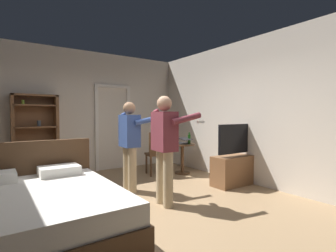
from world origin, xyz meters
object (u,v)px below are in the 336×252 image
(side_table, at_px, (182,154))
(wooden_chair, at_px, (157,151))
(bottle_on_table, at_px, (189,139))
(person_striped_shirt, at_px, (130,141))
(suitcase_dark, at_px, (41,177))
(person_blue_shirt, at_px, (165,143))
(bookshelf, at_px, (35,134))
(bed, at_px, (35,215))
(suitcase_small, at_px, (52,175))
(tv_flatscreen, at_px, (236,166))
(laptop, at_px, (183,142))

(side_table, height_order, wooden_chair, wooden_chair)
(bottle_on_table, bearing_deg, person_striped_shirt, -164.30)
(side_table, distance_m, suitcase_dark, 3.00)
(suitcase_dark, bearing_deg, wooden_chair, -5.80)
(side_table, height_order, person_blue_shirt, person_blue_shirt)
(side_table, relative_size, person_striped_shirt, 0.44)
(bookshelf, distance_m, bottle_on_table, 3.34)
(wooden_chair, bearing_deg, person_striped_shirt, -143.38)
(bookshelf, bearing_deg, bed, -97.50)
(bed, distance_m, suitcase_small, 2.27)
(tv_flatscreen, relative_size, suitcase_small, 1.91)
(person_striped_shirt, bearing_deg, tv_flatscreen, -22.09)
(bookshelf, bearing_deg, laptop, -24.03)
(tv_flatscreen, xyz_separation_m, person_striped_shirt, (-1.91, 0.78, 0.56))
(bookshelf, distance_m, person_blue_shirt, 3.10)
(bookshelf, xyz_separation_m, person_blue_shirt, (1.41, -2.76, -0.01))
(person_striped_shirt, relative_size, suitcase_dark, 2.78)
(side_table, height_order, laptop, laptop)
(bottle_on_table, distance_m, person_striped_shirt, 1.84)
(tv_flatscreen, height_order, person_blue_shirt, person_blue_shirt)
(person_striped_shirt, bearing_deg, side_table, 19.50)
(bookshelf, bearing_deg, wooden_chair, -24.25)
(bookshelf, distance_m, suitcase_small, 1.05)
(bed, height_order, side_table, bed)
(bed, height_order, tv_flatscreen, tv_flatscreen)
(laptop, relative_size, suitcase_dark, 0.69)
(side_table, distance_m, wooden_chair, 0.62)
(person_blue_shirt, xyz_separation_m, person_striped_shirt, (-0.12, 0.93, -0.04))
(bottle_on_table, distance_m, wooden_chair, 0.82)
(tv_flatscreen, relative_size, wooden_chair, 1.21)
(bookshelf, distance_m, suitcase_dark, 1.02)
(bookshelf, distance_m, side_table, 3.21)
(bed, bearing_deg, bottle_on_table, 24.92)
(suitcase_dark, xyz_separation_m, suitcase_small, (0.18, -0.06, 0.03))
(bed, relative_size, bookshelf, 1.09)
(person_striped_shirt, bearing_deg, person_blue_shirt, -82.34)
(bottle_on_table, bearing_deg, bookshelf, 156.48)
(bookshelf, bearing_deg, person_striped_shirt, -54.92)
(bed, xyz_separation_m, tv_flatscreen, (3.58, 0.32, 0.06))
(laptop, bearing_deg, suitcase_dark, 167.89)
(bed, height_order, person_blue_shirt, person_blue_shirt)
(bed, bearing_deg, person_blue_shirt, 5.46)
(bottle_on_table, bearing_deg, suitcase_dark, 167.82)
(bed, height_order, wooden_chair, bed)
(laptop, height_order, wooden_chair, wooden_chair)
(tv_flatscreen, bearing_deg, person_striped_shirt, 157.91)
(side_table, distance_m, person_striped_shirt, 1.79)
(wooden_chair, relative_size, suitcase_small, 1.58)
(bed, relative_size, person_blue_shirt, 1.18)
(bed, height_order, bookshelf, bookshelf)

